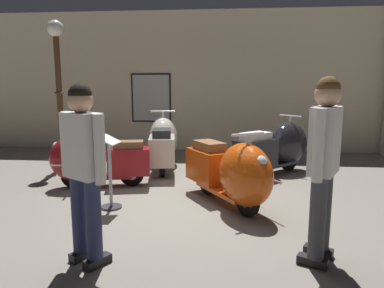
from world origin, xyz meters
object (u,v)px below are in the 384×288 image
scooter_1 (163,142)px  visitor_0 (84,162)px  scooter_0 (92,160)px  scooter_3 (279,147)px  scooter_2 (233,173)px  lamppost (59,83)px  info_stanchion (110,179)px  visitor_1 (324,158)px

scooter_1 → visitor_0: 3.90m
scooter_0 → scooter_1: 1.71m
scooter_3 → scooter_2: bearing=-158.4°
scooter_0 → lamppost: (-1.09, 1.28, 1.21)m
info_stanchion → scooter_2: bearing=5.8°
scooter_3 → info_stanchion: scooter_3 is taller
scooter_1 → scooter_2: scooter_1 is taller
visitor_0 → lamppost: bearing=61.0°
scooter_3 → visitor_1: bearing=-136.2°
scooter_1 → visitor_1: 4.23m
scooter_1 → scooter_2: bearing=-157.8°
lamppost → visitor_0: lamppost is taller
scooter_0 → visitor_1: size_ratio=0.96×
scooter_0 → visitor_0: size_ratio=0.99×
info_stanchion → scooter_0: bearing=122.7°
scooter_2 → visitor_0: size_ratio=1.04×
scooter_1 → scooter_0: bearing=139.9°
scooter_3 → info_stanchion: 3.29m
lamppost → visitor_0: 4.24m
scooter_1 → scooter_3: scooter_1 is taller
visitor_1 → scooter_0: bearing=-9.4°
scooter_0 → info_stanchion: bearing=111.0°
visitor_1 → scooter_3: bearing=-65.2°
visitor_0 → info_stanchion: visitor_0 is taller
scooter_0 → scooter_2: scooter_2 is taller
scooter_2 → info_stanchion: size_ratio=1.75×
lamppost → info_stanchion: (1.70, -2.22, -1.25)m
scooter_0 → scooter_1: bearing=-133.2°
visitor_0 → visitor_1: visitor_1 is taller
scooter_0 → info_stanchion: size_ratio=1.66×
scooter_1 → lamppost: size_ratio=0.66×
scooter_3 → visitor_1: (-0.11, -3.38, 0.50)m
scooter_0 → visitor_1: bearing=132.3°
visitor_0 → info_stanchion: (-0.26, 1.47, -0.55)m
lamppost → info_stanchion: bearing=-52.6°
scooter_2 → info_stanchion: bearing=-116.4°
scooter_1 → scooter_3: (2.21, -0.26, -0.02)m
scooter_3 → lamppost: size_ratio=0.56×
scooter_1 → visitor_1: bearing=-158.6°
lamppost → scooter_0: bearing=-49.5°
scooter_0 → visitor_0: (0.86, -2.41, 0.52)m
visitor_0 → scooter_1: bearing=32.6°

